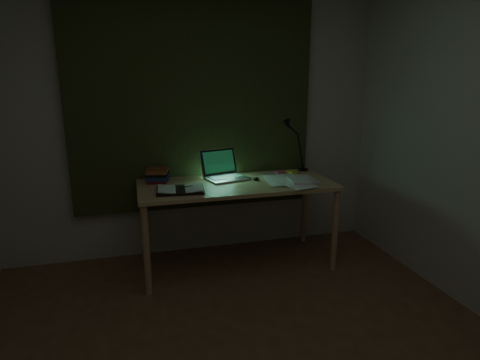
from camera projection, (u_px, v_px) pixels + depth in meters
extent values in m
cube|color=beige|center=(194.00, 122.00, 3.69)|extent=(3.50, 0.00, 2.50)
cube|color=#2E341A|center=(194.00, 100.00, 3.60)|extent=(2.20, 0.06, 2.00)
ellipsoid|color=black|center=(256.00, 179.00, 3.54)|extent=(0.06, 0.09, 0.03)
cube|color=yellow|center=(292.00, 172.00, 3.83)|extent=(0.11, 0.11, 0.02)
cube|color=#D45282|center=(279.00, 172.00, 3.83)|extent=(0.09, 0.09, 0.02)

